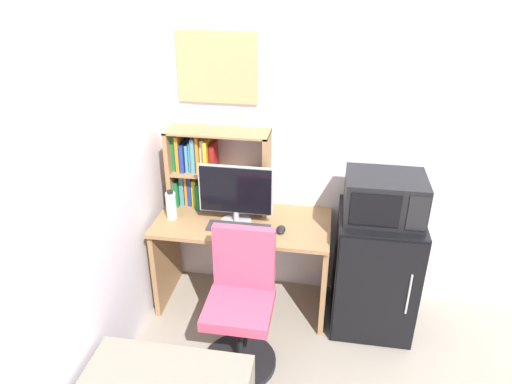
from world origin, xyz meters
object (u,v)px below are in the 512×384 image
wall_corkboard (217,67)px  keyboard (239,228)px  microwave (385,197)px  desk_chair (241,308)px  water_bottle (171,205)px  mini_fridge (374,271)px  monitor (236,194)px  computer_mouse (281,229)px  hutch_bookshelf (205,167)px

wall_corkboard → keyboard: bearing=-62.1°
microwave → desk_chair: bearing=-148.8°
water_bottle → mini_fridge: 1.50m
keyboard → wall_corkboard: bearing=117.9°
monitor → microwave: same height
computer_mouse → microwave: size_ratio=0.21×
microwave → hutch_bookshelf: bearing=169.8°
mini_fridge → hutch_bookshelf: bearing=169.7°
mini_fridge → water_bottle: bearing=-179.9°
monitor → keyboard: bearing=-68.2°
desk_chair → monitor: bearing=104.1°
water_bottle → computer_mouse: bearing=-4.4°
water_bottle → wall_corkboard: wall_corkboard is taller
water_bottle → desk_chair: water_bottle is taller
monitor → water_bottle: 0.48m
hutch_bookshelf → wall_corkboard: wall_corkboard is taller
water_bottle → microwave: microwave is taller
water_bottle → desk_chair: size_ratio=0.23×
keyboard → mini_fridge: bearing=4.6°
keyboard → desk_chair: desk_chair is taller
monitor → keyboard: (0.03, -0.08, -0.22)m
hutch_bookshelf → computer_mouse: bearing=-26.1°
monitor → hutch_bookshelf: bearing=140.6°
keyboard → mini_fridge: (0.95, 0.08, -0.30)m
water_bottle → keyboard: bearing=-8.4°
mini_fridge → desk_chair: desk_chair is taller
water_bottle → microwave: bearing=0.2°
keyboard → desk_chair: 0.55m
water_bottle → mini_fridge: bearing=0.1°
monitor → computer_mouse: monitor is taller
microwave → water_bottle: bearing=-179.8°
hutch_bookshelf → water_bottle: hutch_bookshelf is taller
water_bottle → mini_fridge: size_ratio=0.25×
computer_mouse → water_bottle: (-0.79, 0.06, 0.08)m
hutch_bookshelf → mini_fridge: bearing=-10.3°
monitor → computer_mouse: (0.32, -0.07, -0.21)m
computer_mouse → wall_corkboard: (-0.50, 0.39, 0.99)m
monitor → water_bottle: monitor is taller
hutch_bookshelf → mini_fridge: (1.25, -0.23, -0.60)m
hutch_bookshelf → computer_mouse: hutch_bookshelf is taller
keyboard → water_bottle: (-0.50, 0.07, 0.09)m
hutch_bookshelf → mini_fridge: 1.41m
water_bottle → desk_chair: 0.89m
keyboard → computer_mouse: bearing=2.6°
hutch_bookshelf → wall_corkboard: 0.70m
monitor → wall_corkboard: 0.86m
monitor → wall_corkboard: wall_corkboard is taller
keyboard → microwave: size_ratio=0.86×
hutch_bookshelf → microwave: (1.25, -0.22, -0.02)m
computer_mouse → mini_fridge: 0.73m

